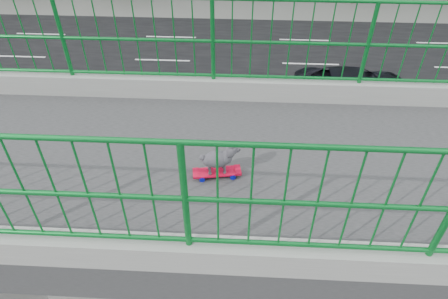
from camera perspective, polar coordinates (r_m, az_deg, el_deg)
road at (r=19.79m, az=-10.34°, el=8.53°), size 18.00×90.00×0.02m
skateboard at (r=4.42m, az=-1.02°, el=-3.31°), size 0.24×0.55×0.07m
poodle at (r=4.28m, az=-0.74°, el=-1.18°), size 0.23×0.44×0.37m
car_0 at (r=14.10m, az=21.37°, el=-5.38°), size 1.64×4.08×1.39m
car_2 at (r=19.09m, az=18.42°, el=8.44°), size 2.54×5.51×1.53m
car_5 at (r=13.80m, az=-13.81°, el=-4.01°), size 1.66×4.75×1.56m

